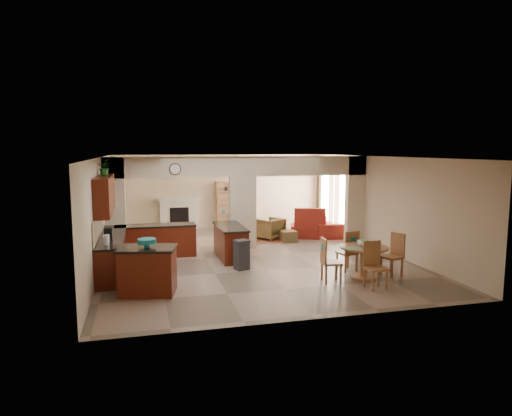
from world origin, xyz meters
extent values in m
plane|color=#89705E|center=(0.00, 0.00, 0.00)|extent=(10.00, 10.00, 0.00)
plane|color=white|center=(0.00, 0.00, 2.80)|extent=(10.00, 10.00, 0.00)
plane|color=beige|center=(0.00, 5.00, 1.40)|extent=(8.00, 0.00, 8.00)
plane|color=beige|center=(0.00, -5.00, 1.40)|extent=(8.00, 0.00, 8.00)
plane|color=beige|center=(-4.00, 0.00, 1.40)|extent=(0.00, 10.00, 10.00)
plane|color=beige|center=(4.00, 0.00, 1.40)|extent=(0.00, 10.00, 10.00)
cube|color=beige|center=(-3.70, 1.00, 1.40)|extent=(0.60, 0.25, 2.80)
cube|color=beige|center=(0.00, 1.00, 1.10)|extent=(0.80, 0.25, 2.20)
cube|color=beige|center=(3.70, 1.00, 1.40)|extent=(0.60, 0.25, 2.80)
cube|color=beige|center=(0.00, 1.00, 2.50)|extent=(8.00, 0.25, 0.60)
cube|color=#3F1807|center=(-3.70, -0.80, 0.43)|extent=(0.60, 3.20, 0.86)
cube|color=black|center=(-3.70, -0.80, 0.89)|extent=(0.62, 3.22, 0.05)
cube|color=tan|center=(-3.98, -0.80, 1.20)|extent=(0.02, 3.20, 0.55)
cube|color=#3F1807|center=(-2.60, 0.57, 0.43)|extent=(2.20, 0.60, 0.86)
cube|color=black|center=(-2.60, 0.57, 0.89)|extent=(2.22, 0.62, 0.05)
cube|color=#3F1807|center=(-3.82, -0.80, 1.92)|extent=(0.35, 2.40, 0.90)
cube|color=#3F1807|center=(-0.60, -0.10, 0.43)|extent=(0.65, 1.80, 0.86)
cube|color=black|center=(-0.60, -0.10, 0.89)|extent=(0.70, 1.85, 0.05)
cube|color=silver|center=(-0.60, -0.95, 0.42)|extent=(0.58, 0.04, 0.70)
cylinder|color=#472517|center=(-2.00, 0.85, 2.45)|extent=(0.34, 0.03, 0.34)
cube|color=#975A37|center=(1.20, 2.10, 0.01)|extent=(1.60, 1.30, 0.01)
cube|color=beige|center=(-1.60, 4.84, 0.55)|extent=(1.40, 0.28, 1.10)
cube|color=black|center=(-1.60, 4.70, 0.50)|extent=(0.70, 0.04, 0.70)
cube|color=beige|center=(-1.60, 4.82, 1.15)|extent=(1.60, 0.35, 0.10)
cube|color=#925B32|center=(0.35, 4.82, 0.90)|extent=(1.00, 0.32, 1.80)
cube|color=white|center=(3.97, 2.30, 1.20)|extent=(0.02, 0.90, 1.90)
cube|color=white|center=(3.97, 4.00, 1.20)|extent=(0.02, 0.90, 1.90)
cube|color=white|center=(3.97, 3.15, 1.05)|extent=(0.02, 0.70, 2.10)
cube|color=#381716|center=(3.93, 1.70, 1.20)|extent=(0.10, 0.28, 2.30)
cube|color=#381716|center=(3.93, 2.90, 1.20)|extent=(0.10, 0.28, 2.30)
cube|color=#381716|center=(3.93, 3.40, 1.20)|extent=(0.10, 0.28, 2.30)
cube|color=#381716|center=(3.93, 4.60, 1.20)|extent=(0.10, 0.28, 2.30)
cylinder|color=white|center=(1.50, 3.00, 2.56)|extent=(1.00, 1.00, 0.10)
cube|color=#3F1807|center=(-2.88, -2.77, 0.47)|extent=(1.24, 0.99, 0.95)
cube|color=black|center=(-2.88, -2.77, 0.97)|extent=(1.30, 1.05, 0.05)
cylinder|color=#137D85|center=(-2.88, -2.77, 1.09)|extent=(0.38, 0.38, 0.18)
cube|color=#2C2C2E|center=(-0.56, -1.38, 0.35)|extent=(0.40, 0.37, 0.70)
cylinder|color=#925B32|center=(2.02, -2.88, 0.75)|extent=(1.13, 1.13, 0.04)
cylinder|color=#925B32|center=(2.02, -2.88, 0.39)|extent=(0.16, 0.16, 0.73)
cylinder|color=#925B32|center=(2.02, -2.88, 0.03)|extent=(0.58, 0.58, 0.06)
cylinder|color=#74B226|center=(2.01, -2.89, 0.85)|extent=(0.30, 0.30, 0.16)
imported|color=maroon|center=(3.30, 2.75, 0.36)|extent=(2.58, 1.22, 0.73)
cube|color=maroon|center=(2.50, 2.21, 0.21)|extent=(1.27, 1.15, 0.42)
imported|color=maroon|center=(1.21, 2.19, 0.36)|extent=(1.07, 1.07, 0.72)
cube|color=maroon|center=(1.68, 1.64, 0.18)|extent=(0.51, 0.51, 0.36)
imported|color=#144913|center=(-3.82, -0.41, 2.57)|extent=(0.44, 0.41, 0.40)
cube|color=#925B32|center=(1.96, -2.12, 0.45)|extent=(0.50, 0.50, 0.05)
cube|color=#925B32|center=(2.09, -1.92, 0.22)|extent=(0.04, 0.04, 0.44)
cube|color=#925B32|center=(1.76, -1.99, 0.22)|extent=(0.04, 0.04, 0.44)
cube|color=#925B32|center=(2.17, -2.25, 0.22)|extent=(0.04, 0.04, 0.44)
cube|color=#925B32|center=(1.83, -2.32, 0.22)|extent=(0.04, 0.04, 0.44)
cube|color=#925B32|center=(2.00, -2.31, 0.75)|extent=(0.42, 0.13, 0.55)
cube|color=#137D85|center=(2.01, -2.33, 0.82)|extent=(0.14, 0.04, 0.14)
cube|color=#925B32|center=(2.80, -2.80, 0.45)|extent=(0.53, 0.53, 0.05)
cube|color=#925B32|center=(2.59, -2.69, 0.22)|extent=(0.04, 0.04, 0.44)
cube|color=#925B32|center=(2.69, -3.02, 0.22)|extent=(0.04, 0.04, 0.44)
cube|color=#925B32|center=(2.92, -2.59, 0.22)|extent=(0.04, 0.04, 0.44)
cube|color=#925B32|center=(3.02, -2.92, 0.22)|extent=(0.04, 0.04, 0.44)
cube|color=#925B32|center=(2.99, -2.75, 0.75)|extent=(0.16, 0.41, 0.55)
cube|color=#137D85|center=(3.01, -2.74, 0.82)|extent=(0.05, 0.14, 0.14)
cube|color=#925B32|center=(1.92, -3.64, 0.45)|extent=(0.44, 0.44, 0.05)
cube|color=#925B32|center=(1.76, -3.82, 0.22)|extent=(0.04, 0.04, 0.44)
cube|color=#925B32|center=(2.10, -3.81, 0.22)|extent=(0.04, 0.04, 0.44)
cube|color=#925B32|center=(1.74, -3.48, 0.22)|extent=(0.04, 0.04, 0.44)
cube|color=#925B32|center=(2.08, -3.47, 0.22)|extent=(0.04, 0.04, 0.44)
cube|color=#925B32|center=(1.91, -3.45, 0.75)|extent=(0.42, 0.06, 0.55)
cube|color=#137D85|center=(1.91, -3.43, 0.82)|extent=(0.14, 0.02, 0.14)
cube|color=#925B32|center=(1.18, -2.95, 0.45)|extent=(0.46, 0.46, 0.05)
cube|color=#925B32|center=(1.33, -3.14, 0.22)|extent=(0.04, 0.04, 0.44)
cube|color=#925B32|center=(1.37, -2.80, 0.22)|extent=(0.04, 0.04, 0.44)
cube|color=#925B32|center=(0.99, -3.10, 0.22)|extent=(0.04, 0.04, 0.44)
cube|color=#925B32|center=(1.03, -2.76, 0.22)|extent=(0.04, 0.04, 0.44)
cube|color=#925B32|center=(0.99, -2.93, 0.75)|extent=(0.09, 0.42, 0.55)
cube|color=#137D85|center=(0.97, -2.93, 0.82)|extent=(0.03, 0.14, 0.14)
camera|label=1|loc=(-2.97, -12.33, 3.03)|focal=32.00mm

